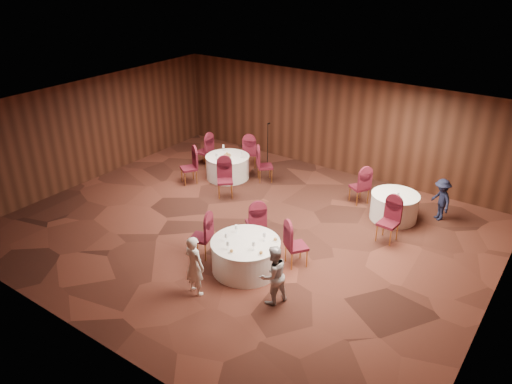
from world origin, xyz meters
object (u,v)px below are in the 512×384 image
Objects in this scene: table_main at (246,255)px; woman_b at (273,275)px; mic_stand at (268,154)px; woman_a at (194,265)px; table_left at (228,167)px; table_right at (394,206)px; man_c at (441,200)px.

table_main is 1.35m from woman_b.
woman_a is at bearing -68.51° from mic_stand.
woman_b is (4.71, -4.48, 0.29)m from table_left.
table_right is at bearing -103.92° from woman_a.
mic_stand is at bearing -139.52° from man_c.
woman_a reaches higher than table_left.
mic_stand is at bearing 69.90° from table_left.
table_main is at bearing -113.76° from table_right.
table_main is 4.70m from table_right.
table_left is 1.60m from mic_stand.
mic_stand reaches higher than table_left.
woman_a is at bearing -58.47° from table_left.
woman_a is at bearing -73.46° from man_c.
mic_stand is (-4.89, 1.05, 0.07)m from table_right.
woman_a is at bearing -105.27° from table_main.
table_main is at bearing -76.34° from man_c.
woman_b is (1.16, -0.62, 0.29)m from table_main.
woman_b is at bearing -43.56° from table_left.
table_right is (5.44, 0.45, -0.00)m from table_left.
table_right is 0.97× the size of woman_b.
woman_a is (3.18, -5.19, 0.32)m from table_left.
woman_a is 7.13m from man_c.
table_left is at bearing -175.30° from table_right.
table_main is 1.23× the size of table_right.
man_c is (1.75, 5.62, -0.07)m from woman_b.
table_main is 1.03× the size of mic_stand.
woman_a is 1.68m from woman_b.
table_left is 1.01× the size of woman_a.
mic_stand is 1.16× the size of woman_b.
mic_stand reaches higher than table_main.
man_c is at bearing 59.69° from table_main.
mic_stand is (0.55, 1.50, 0.07)m from table_left.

